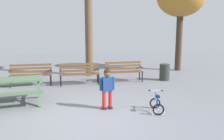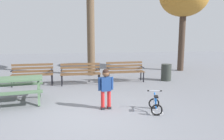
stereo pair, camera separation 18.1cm
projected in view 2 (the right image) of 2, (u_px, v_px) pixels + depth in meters
The scene contains 8 objects.
ground at pixel (86, 116), 5.52m from camera, with size 36.00×36.00×0.00m, color slate.
picnic_table at pixel (10, 84), 6.43m from camera, with size 1.97×1.58×0.79m.
park_bench_far_left at pixel (33, 73), 8.81m from camera, with size 1.62×0.54×0.85m.
park_bench_left at pixel (81, 72), 8.97m from camera, with size 1.61×0.50×0.85m.
park_bench_right at pixel (125, 70), 9.46m from camera, with size 1.61×0.51×0.85m.
child_standing at pixel (106, 86), 5.98m from camera, with size 0.42×0.19×1.11m.
kids_bicycle at pixel (155, 105), 5.80m from camera, with size 0.46×0.61×0.54m.
trash_bin at pixel (166, 72), 9.70m from camera, with size 0.44×0.44×0.72m, color #2D332D.
Camera 2 is at (-0.17, -5.29, 2.06)m, focal length 35.35 mm.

